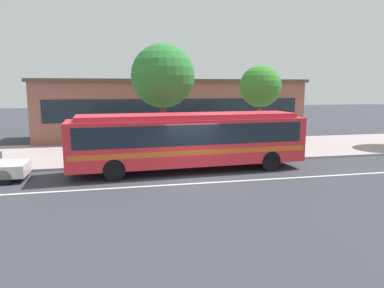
{
  "coord_description": "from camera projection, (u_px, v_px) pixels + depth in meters",
  "views": [
    {
      "loc": [
        -3.35,
        -15.18,
        4.14
      ],
      "look_at": [
        0.29,
        1.88,
        1.3
      ],
      "focal_mm": 32.76,
      "sensor_mm": 36.0,
      "label": 1
    }
  ],
  "objects": [
    {
      "name": "street_tree_mid_block",
      "position": [
        260.0,
        87.0,
        21.37
      ],
      "size": [
        2.55,
        2.55,
        5.34
      ],
      "color": "brown",
      "rests_on": "sidewalk_slab"
    },
    {
      "name": "station_building",
      "position": [
        171.0,
        109.0,
        28.81
      ],
      "size": [
        20.97,
        6.47,
        4.74
      ],
      "color": "#91584A",
      "rests_on": "ground_plane"
    },
    {
      "name": "sidewalk_slab",
      "position": [
        171.0,
        151.0,
        22.71
      ],
      "size": [
        60.0,
        8.0,
        0.12
      ],
      "primitive_type": "cube",
      "color": "#A49393",
      "rests_on": "ground_plane"
    },
    {
      "name": "pedestrian_waiting_near_sign",
      "position": [
        220.0,
        137.0,
        21.35
      ],
      "size": [
        0.48,
        0.48,
        1.69
      ],
      "color": "#343A2E",
      "rests_on": "sidewalk_slab"
    },
    {
      "name": "bus_stop_sign",
      "position": [
        238.0,
        129.0,
        19.89
      ],
      "size": [
        0.13,
        0.44,
        2.57
      ],
      "color": "gray",
      "rests_on": "sidewalk_slab"
    },
    {
      "name": "lane_stripe_center",
      "position": [
        198.0,
        183.0,
        15.23
      ],
      "size": [
        56.0,
        0.16,
        0.01
      ],
      "primitive_type": "cube",
      "color": "silver",
      "rests_on": "ground_plane"
    },
    {
      "name": "pedestrian_walking_along_curb",
      "position": [
        222.0,
        139.0,
        20.75
      ],
      "size": [
        0.36,
        0.36,
        1.67
      ],
      "color": "#7E5C51",
      "rests_on": "sidewalk_slab"
    },
    {
      "name": "transit_bus",
      "position": [
        189.0,
        138.0,
        17.3
      ],
      "size": [
        11.67,
        2.98,
        2.85
      ],
      "color": "red",
      "rests_on": "ground_plane"
    },
    {
      "name": "ground_plane",
      "position": [
        194.0,
        179.0,
        16.01
      ],
      "size": [
        120.0,
        120.0,
        0.0
      ],
      "primitive_type": "plane",
      "color": "#353740"
    },
    {
      "name": "street_tree_near_stop",
      "position": [
        163.0,
        76.0,
        19.87
      ],
      "size": [
        3.61,
        3.61,
        6.45
      ],
      "color": "brown",
      "rests_on": "sidewalk_slab"
    }
  ]
}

